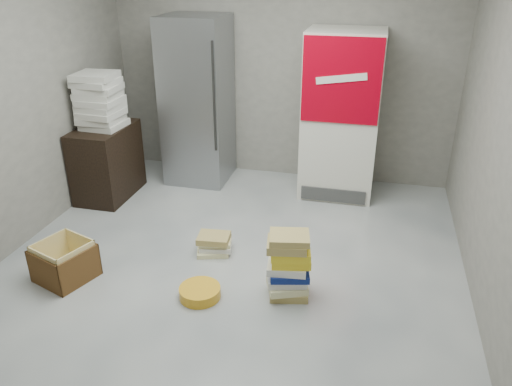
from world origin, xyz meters
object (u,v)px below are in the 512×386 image
at_px(steel_fridge, 198,101).
at_px(wood_shelf, 107,162).
at_px(phonebook_stack_main, 288,265).
at_px(coke_cooler, 341,115).
at_px(cardboard_box, 65,264).

xyz_separation_m(steel_fridge, wood_shelf, (-0.83, -0.73, -0.55)).
height_order(steel_fridge, phonebook_stack_main, steel_fridge).
xyz_separation_m(steel_fridge, coke_cooler, (1.65, -0.01, -0.05)).
relative_size(wood_shelf, cardboard_box, 1.52).
height_order(wood_shelf, cardboard_box, wood_shelf).
bearing_deg(coke_cooler, phonebook_stack_main, -94.85).
bearing_deg(cardboard_box, coke_cooler, 68.04).
bearing_deg(wood_shelf, steel_fridge, 41.31).
distance_m(steel_fridge, coke_cooler, 1.65).
distance_m(wood_shelf, phonebook_stack_main, 2.68).
distance_m(phonebook_stack_main, cardboard_box, 1.87).
relative_size(coke_cooler, wood_shelf, 2.25).
distance_m(coke_cooler, wood_shelf, 2.63).
distance_m(coke_cooler, phonebook_stack_main, 2.20).
bearing_deg(coke_cooler, cardboard_box, -131.45).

